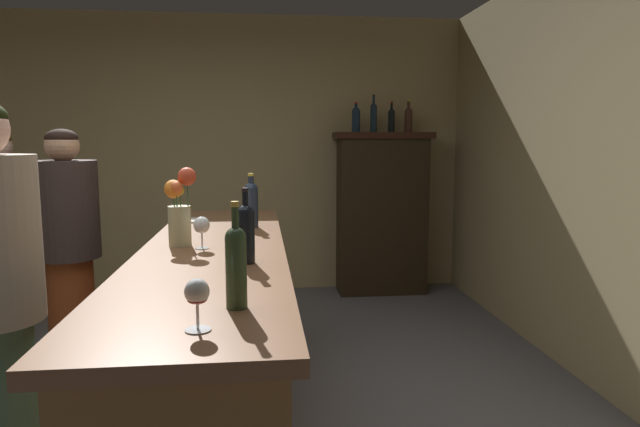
{
  "coord_description": "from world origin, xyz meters",
  "views": [
    {
      "loc": [
        0.68,
        -2.6,
        1.49
      ],
      "look_at": [
        0.97,
        0.08,
        1.14
      ],
      "focal_mm": 31.08,
      "sensor_mm": 36.0,
      "label": 1
    }
  ],
  "objects": [
    {
      "name": "patron_tall",
      "position": [
        -0.5,
        0.9,
        0.85
      ],
      "size": [
        0.39,
        0.39,
        1.56
      ],
      "rotation": [
        0.0,
        0.0,
        -0.74
      ],
      "color": "brown",
      "rests_on": "ground"
    },
    {
      "name": "wine_bottle_pinot",
      "position": [
        0.61,
        -0.97,
        1.13
      ],
      "size": [
        0.06,
        0.06,
        0.32
      ],
      "color": "#2F4529",
      "rests_on": "bar_counter"
    },
    {
      "name": "cheese_plate",
      "position": [
        0.25,
        0.87,
        1.0
      ],
      "size": [
        0.18,
        0.18,
        0.01
      ],
      "primitive_type": "cylinder",
      "color": "white",
      "rests_on": "bar_counter"
    },
    {
      "name": "display_bottle_midright",
      "position": [
        2.11,
        2.65,
        1.7
      ],
      "size": [
        0.08,
        0.08,
        0.31
      ],
      "color": "#44291D",
      "rests_on": "display_cabinet"
    },
    {
      "name": "wine_glass_front",
      "position": [
        0.41,
        -0.02,
        1.1
      ],
      "size": [
        0.08,
        0.08,
        0.15
      ],
      "color": "white",
      "rests_on": "bar_counter"
    },
    {
      "name": "display_bottle_midleft",
      "position": [
        1.77,
        2.65,
        1.72
      ],
      "size": [
        0.06,
        0.06,
        0.35
      ],
      "color": "#182937",
      "rests_on": "display_cabinet"
    },
    {
      "name": "display_bottle_left",
      "position": [
        1.6,
        2.65,
        1.7
      ],
      "size": [
        0.08,
        0.08,
        0.28
      ],
      "color": "#182A3D",
      "rests_on": "display_cabinet"
    },
    {
      "name": "wine_bottle_chardonnay",
      "position": [
        0.63,
        0.6,
        1.14
      ],
      "size": [
        0.08,
        0.08,
        0.31
      ],
      "color": "#1F2A3D",
      "rests_on": "bar_counter"
    },
    {
      "name": "display_bottle_center",
      "position": [
        1.94,
        2.65,
        1.69
      ],
      "size": [
        0.06,
        0.06,
        0.29
      ],
      "color": "black",
      "rests_on": "display_cabinet"
    },
    {
      "name": "bar_counter",
      "position": [
        0.46,
        0.01,
        0.5
      ],
      "size": [
        0.67,
        2.79,
        0.99
      ],
      "color": "brown",
      "rests_on": "ground"
    },
    {
      "name": "patron_near_entrance",
      "position": [
        -1.17,
        1.56,
        0.86
      ],
      "size": [
        0.35,
        0.35,
        1.56
      ],
      "rotation": [
        0.0,
        0.0,
        -0.74
      ],
      "color": "gray",
      "rests_on": "ground"
    },
    {
      "name": "flower_arrangement",
      "position": [
        0.3,
        0.06,
        1.17
      ],
      "size": [
        0.15,
        0.11,
        0.38
      ],
      "color": "tan",
      "rests_on": "bar_counter"
    },
    {
      "name": "wine_glass_mid",
      "position": [
        0.51,
        -1.16,
        1.09
      ],
      "size": [
        0.07,
        0.07,
        0.14
      ],
      "color": "white",
      "rests_on": "bar_counter"
    },
    {
      "name": "display_cabinet",
      "position": [
        1.86,
        2.65,
        0.82
      ],
      "size": [
        0.93,
        0.4,
        1.57
      ],
      "color": "black",
      "rests_on": "ground"
    },
    {
      "name": "wine_bottle_riesling",
      "position": [
        0.62,
        -0.35,
        1.13
      ],
      "size": [
        0.07,
        0.07,
        0.31
      ],
      "color": "black",
      "rests_on": "bar_counter"
    },
    {
      "name": "wall_back",
      "position": [
        0.0,
        2.94,
        1.34
      ],
      "size": [
        5.45,
        0.12,
        2.68
      ],
      "primitive_type": "cube",
      "color": "tan",
      "rests_on": "ground"
    }
  ]
}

